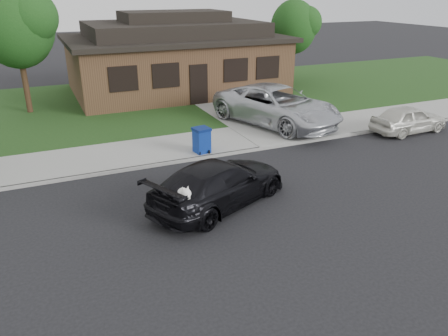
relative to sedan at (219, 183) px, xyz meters
name	(u,v)px	position (x,y,z in m)	size (l,w,h in m)	color
ground	(204,204)	(-0.41, 0.17, -0.69)	(120.00, 120.00, 0.00)	black
sidewalk	(158,150)	(-0.41, 5.17, -0.63)	(60.00, 3.00, 0.12)	gray
curb	(170,163)	(-0.41, 3.67, -0.63)	(60.00, 0.12, 0.12)	gray
lawn	(119,104)	(-0.41, 13.17, -0.62)	(60.00, 13.00, 0.13)	#193814
driveway	(240,106)	(5.59, 10.17, -0.62)	(4.50, 13.00, 0.14)	gray
sedan	(219,183)	(0.00, 0.00, 0.00)	(5.09, 3.71, 1.37)	black
minivan	(277,105)	(5.54, 6.20, 0.33)	(2.91, 6.31, 1.75)	silver
white_compact	(409,119)	(10.52, 3.09, -0.07)	(1.45, 3.59, 1.22)	silver
recycling_bin	(202,140)	(1.03, 4.11, -0.07)	(0.67, 0.68, 0.98)	navy
house	(175,57)	(3.59, 15.17, 1.45)	(12.60, 8.60, 4.65)	#422B1C
tree_0	(19,23)	(-4.74, 13.05, 3.79)	(3.78, 3.60, 6.34)	#332114
tree_1	(296,26)	(11.73, 14.57, 3.03)	(3.15, 3.00, 5.25)	#332114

